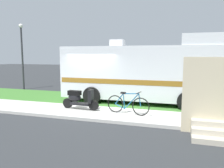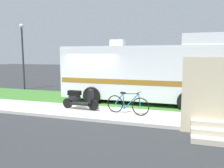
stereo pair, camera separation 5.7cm
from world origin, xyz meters
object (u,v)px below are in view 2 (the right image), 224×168
Objects in this scene: street_lamp_post at (23,51)px; pickup_truck_near at (110,75)px; scooter at (79,99)px; motorhome_rv at (142,72)px; bottle_spare at (189,120)px; bicycle at (127,104)px; bottle_green at (194,115)px; pickup_truck_far at (107,71)px.

pickup_truck_near is at bearing 22.97° from street_lamp_post.
scooter is at bearing -82.87° from pickup_truck_near.
street_lamp_post reaches higher than pickup_truck_near.
bottle_spare is at bearing -55.92° from motorhome_rv.
scooter is 0.96× the size of bicycle.
bottle_green is (5.58, -6.90, -0.73)m from pickup_truck_near.
pickup_truck_far is at bearing 112.75° from bicycle.
pickup_truck_far is 7.58m from street_lamp_post.
bicycle is (2.20, -0.15, -0.06)m from scooter.
scooter is 4.72m from bottle_green.
street_lamp_post reaches higher than bicycle.
bicycle is 0.34× the size of pickup_truck_near.
pickup_truck_near is at bearing 97.13° from scooter.
pickup_truck_far is 21.16× the size of bottle_green.
bicycle is 7.46× the size of bottle_spare.
pickup_truck_far is 1.24× the size of street_lamp_post.
motorhome_rv reaches higher than pickup_truck_near.
motorhome_rv is 1.68× the size of street_lamp_post.
bottle_spare is (-0.21, -0.79, -0.01)m from bottle_green.
bicycle is 6.66× the size of bottle_green.
pickup_truck_near is 19.71× the size of bottle_green.
bottle_green is (7.04, -10.57, -0.72)m from pickup_truck_far.
bottle_spare is at bearing -13.50° from bicycle.
bicycle is 11.73m from pickup_truck_far.
scooter reaches higher than bicycle.
motorhome_rv is 1.36× the size of pickup_truck_far.
bottle_spare is 12.49m from street_lamp_post.
motorhome_rv is 1.46× the size of pickup_truck_near.
bottle_spare is (2.30, -0.55, -0.29)m from bicycle.
scooter is at bearing -130.25° from motorhome_rv.
pickup_truck_far is at bearing 111.74° from pickup_truck_near.
scooter reaches higher than bottle_spare.
motorhome_rv is 5.38m from pickup_truck_near.
bottle_green is 1.12× the size of bottle_spare.
scooter reaches higher than bottle_green.
pickup_truck_far reaches higher than bottle_spare.
bicycle reaches higher than bottle_spare.
scooter is 7.06m from pickup_truck_near.
street_lamp_post is at bearing 144.82° from scooter.
pickup_truck_far is at bearing 55.39° from street_lamp_post.
street_lamp_post reaches higher than pickup_truck_far.
pickup_truck_far reaches higher than bicycle.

